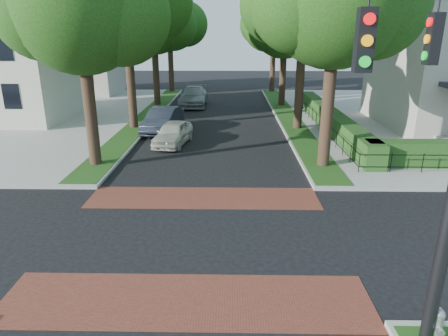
% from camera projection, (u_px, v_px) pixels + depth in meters
% --- Properties ---
extents(ground, '(120.00, 120.00, 0.00)m').
position_uv_depth(ground, '(197.00, 237.00, 12.72)').
color(ground, black).
rests_on(ground, ground).
extents(crosswalk_far, '(9.00, 2.20, 0.01)m').
position_uv_depth(crosswalk_far, '(204.00, 198.00, 15.75)').
color(crosswalk_far, brown).
rests_on(crosswalk_far, ground).
extents(crosswalk_near, '(9.00, 2.20, 0.01)m').
position_uv_depth(crosswalk_near, '(186.00, 300.00, 9.69)').
color(crosswalk_near, brown).
rests_on(crosswalk_near, ground).
extents(grass_strip_ne, '(1.60, 29.80, 0.02)m').
position_uv_depth(grass_strip_ne, '(287.00, 116.00, 30.67)').
color(grass_strip_ne, '#224012').
rests_on(grass_strip_ne, sidewalk_ne).
extents(grass_strip_nw, '(1.60, 29.80, 0.02)m').
position_uv_depth(grass_strip_nw, '(148.00, 115.00, 30.86)').
color(grass_strip_nw, '#224012').
rests_on(grass_strip_nw, sidewalk_nw).
extents(tree_right_mid, '(8.25, 7.09, 11.22)m').
position_uv_depth(tree_right_mid, '(306.00, 2.00, 24.52)').
color(tree_right_mid, black).
rests_on(tree_right_mid, sidewalk_ne).
extents(tree_right_far, '(7.25, 6.23, 9.74)m').
position_uv_depth(tree_right_far, '(286.00, 24.00, 33.36)').
color(tree_right_far, black).
rests_on(tree_right_far, sidewalk_ne).
extents(tree_right_back, '(7.50, 6.45, 10.20)m').
position_uv_depth(tree_right_back, '(275.00, 22.00, 41.78)').
color(tree_right_back, black).
rests_on(tree_right_back, sidewalk_ne).
extents(tree_left_near, '(7.50, 6.45, 10.20)m').
position_uv_depth(tree_left_near, '(83.00, 7.00, 17.34)').
color(tree_left_near, black).
rests_on(tree_left_near, sidewalk_nw).
extents(tree_left_far, '(7.00, 6.02, 9.86)m').
position_uv_depth(tree_left_far, '(155.00, 21.00, 33.48)').
color(tree_left_far, black).
rests_on(tree_left_far, sidewalk_nw).
extents(tree_left_back, '(7.75, 6.66, 10.44)m').
position_uv_depth(tree_left_back, '(170.00, 21.00, 41.93)').
color(tree_left_back, black).
rests_on(tree_left_back, sidewalk_nw).
extents(hedge_main_road, '(1.00, 18.00, 1.20)m').
position_uv_depth(hedge_main_road, '(331.00, 119.00, 26.56)').
color(hedge_main_road, '#184016').
rests_on(hedge_main_road, sidewalk_ne).
extents(fence_main_road, '(0.06, 18.00, 0.90)m').
position_uv_depth(fence_main_road, '(318.00, 121.00, 26.62)').
color(fence_main_road, black).
rests_on(fence_main_road, sidewalk_ne).
extents(house_left_near, '(10.00, 9.00, 10.14)m').
position_uv_depth(house_left_near, '(0.00, 50.00, 28.43)').
color(house_left_near, beige).
rests_on(house_left_near, sidewalk_nw).
extents(house_left_far, '(10.00, 9.00, 10.14)m').
position_uv_depth(house_left_far, '(73.00, 45.00, 41.69)').
color(house_left_far, '#BCB8A9').
rests_on(house_left_far, sidewalk_nw).
extents(parked_car_front, '(2.23, 4.22, 1.37)m').
position_uv_depth(parked_car_front, '(173.00, 133.00, 23.08)').
color(parked_car_front, beige).
rests_on(parked_car_front, ground).
extents(parked_car_middle, '(2.31, 4.96, 1.57)m').
position_uv_depth(parked_car_middle, '(163.00, 120.00, 26.08)').
color(parked_car_middle, '#1F242E').
rests_on(parked_car_middle, ground).
extents(parked_car_rear, '(2.34, 5.74, 1.67)m').
position_uv_depth(parked_car_rear, '(194.00, 96.00, 35.59)').
color(parked_car_rear, gray).
rests_on(parked_car_rear, ground).
extents(fire_hydrant, '(0.43, 0.45, 0.80)m').
position_uv_depth(fire_hydrant, '(437.00, 326.00, 8.10)').
color(fire_hydrant, '#A8A9AB').
rests_on(fire_hydrant, sidewalk_se).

